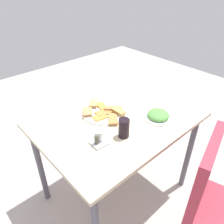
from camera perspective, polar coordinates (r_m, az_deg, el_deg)
The scene contains 10 objects.
ground_plane at distance 2.05m, azimuth 1.13°, elevation -19.53°, with size 6.00×6.00×0.00m, color #ACA19D.
dining_table at distance 1.56m, azimuth 1.40°, elevation -4.32°, with size 1.08×0.80×0.77m.
dining_chair at distance 1.44m, azimuth 25.53°, elevation -20.58°, with size 0.52×0.52×0.94m.
pide_platter at distance 1.55m, azimuth -2.09°, elevation 0.11°, with size 0.32×0.34×0.04m.
salad_plate_greens at distance 1.53m, azimuth 11.85°, elevation -0.90°, with size 0.21×0.21×0.05m.
soda_can at distance 1.31m, azimuth 3.09°, elevation -4.17°, with size 0.07×0.07×0.12m, color black.
paper_napkin at distance 1.88m, azimuth 6.66°, elevation 5.86°, with size 0.14×0.14×0.00m, color white.
fork at distance 1.89m, azimuth 6.26°, elevation 6.16°, with size 0.19×0.01×0.01m, color silver.
spoon at distance 1.86m, azimuth 7.08°, elevation 5.77°, with size 0.18×0.02×0.01m, color silver.
condiment_caddy at distance 1.29m, azimuth -3.41°, elevation -7.39°, with size 0.09×0.09×0.08m.
Camera 1 is at (0.86, 0.89, 1.63)m, focal length 35.39 mm.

